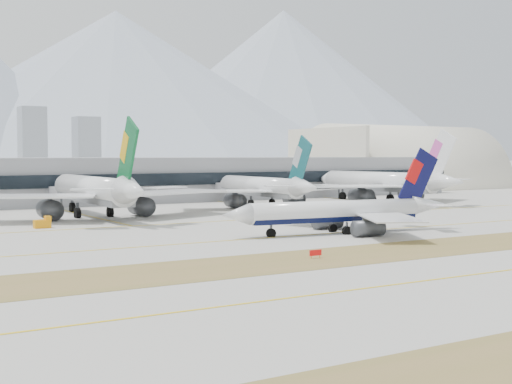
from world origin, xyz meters
TOP-DOWN VIEW (x-y plane):
  - ground at (0.00, 0.00)m, footprint 3000.00×3000.00m
  - apron_markings at (0.00, -53.95)m, footprint 360.00×122.22m
  - taxiing_airliner at (8.13, -5.94)m, footprint 52.72×45.56m
  - widebody_eva at (-23.42, 54.96)m, footprint 69.89×68.23m
  - widebody_cathay at (32.93, 64.52)m, footprint 61.00×59.69m
  - widebody_china_air at (78.48, 60.87)m, footprint 68.03×66.58m
  - terminal at (0.00, 114.84)m, footprint 280.00×43.10m
  - hangar at (154.56, 135.00)m, footprint 91.00×60.00m
  - hold_sign_left at (-17.98, -32.00)m, footprint 2.20×0.15m
  - gse_b at (-41.64, 36.05)m, footprint 3.55×2.00m
  - gse_c at (17.99, 45.93)m, footprint 3.55×2.00m

SIDE VIEW (x-z plane):
  - ground at x=0.00m, z-range 0.00..0.00m
  - apron_markings at x=0.00m, z-range -0.01..0.05m
  - hangar at x=154.56m, z-range -29.86..30.14m
  - hold_sign_left at x=-17.98m, z-range 0.20..1.55m
  - gse_b at x=-41.64m, z-range -0.25..2.35m
  - gse_c at x=17.99m, z-range -0.25..2.35m
  - taxiing_airliner at x=8.13m, z-range -4.59..13.13m
  - widebody_cathay at x=32.93m, z-range -5.10..16.67m
  - widebody_china_air at x=78.48m, z-range -5.68..18.59m
  - widebody_eva at x=-23.42m, z-range -5.83..19.08m
  - terminal at x=0.00m, z-range 0.00..15.00m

